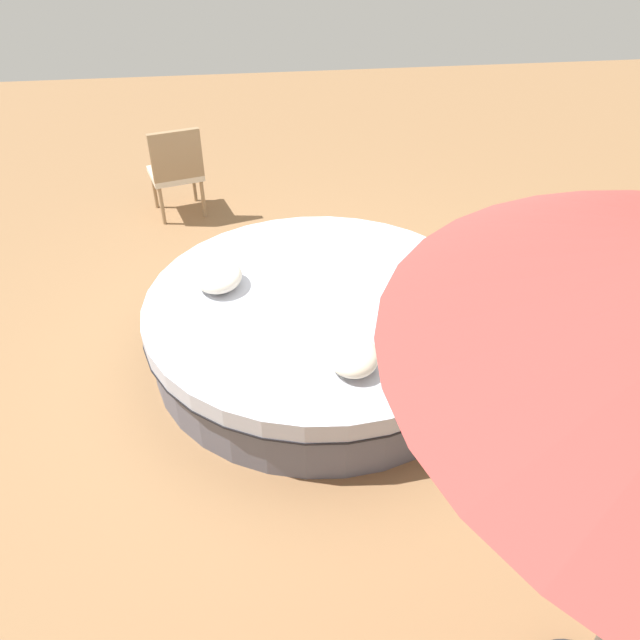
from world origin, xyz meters
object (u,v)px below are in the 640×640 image
at_px(throw_pillow_1, 352,355).
at_px(patio_chair, 176,167).
at_px(throw_pillow_0, 218,276).
at_px(round_bed, 320,325).

height_order(throw_pillow_1, patio_chair, patio_chair).
distance_m(throw_pillow_0, patio_chair, 2.28).
bearing_deg(throw_pillow_1, throw_pillow_0, -140.94).
bearing_deg(round_bed, patio_chair, -154.46).
relative_size(throw_pillow_0, patio_chair, 0.43).
bearing_deg(round_bed, throw_pillow_1, 7.63).
distance_m(round_bed, throw_pillow_1, 0.87).
xyz_separation_m(throw_pillow_0, patio_chair, (-2.24, -0.45, -0.05)).
bearing_deg(round_bed, throw_pillow_0, -109.02).
height_order(round_bed, throw_pillow_1, throw_pillow_1).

